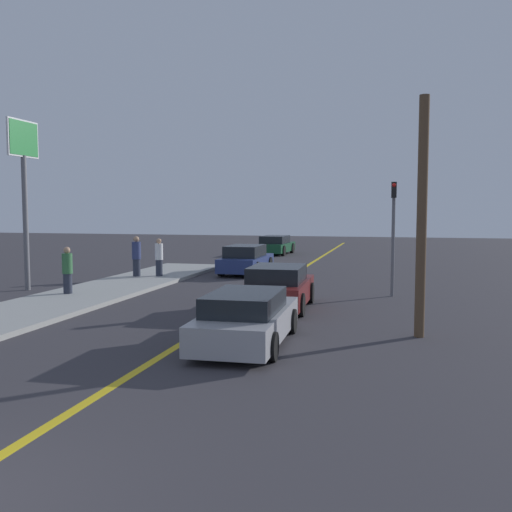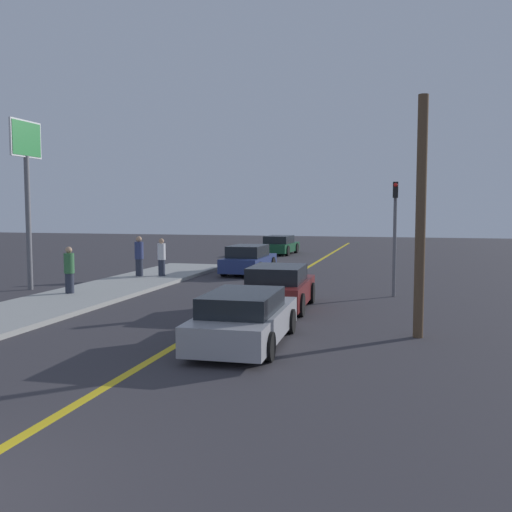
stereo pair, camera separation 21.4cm
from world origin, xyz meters
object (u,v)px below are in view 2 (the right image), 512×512
Objects in this scene: car_ahead_center at (278,288)px; pedestrian_far_standing at (139,256)px; car_near_right_lane at (244,319)px; pedestrian_mid_group at (69,270)px; roadside_sign at (26,165)px; utility_pole at (421,218)px; pedestrian_by_sign at (162,257)px; car_parked_left_lot at (279,245)px; car_far_distant at (249,260)px; traffic_light at (395,227)px.

pedestrian_far_standing is at bearing 140.88° from car_ahead_center.
pedestrian_mid_group is (-7.84, 5.17, 0.36)m from car_near_right_lane.
roadside_sign is (-2.60, -3.99, 3.71)m from pedestrian_far_standing.
utility_pole is (3.85, 1.77, 2.28)m from car_near_right_lane.
pedestrian_mid_group is 0.28× the size of utility_pole.
pedestrian_by_sign is at bearing 80.31° from pedestrian_mid_group.
utility_pole reaches higher than pedestrian_far_standing.
pedestrian_by_sign is (-2.05, -14.86, 0.35)m from car_parked_left_lot.
pedestrian_by_sign is at bearing 139.87° from utility_pole.
car_ahead_center is at bearing -9.32° from roadside_sign.
pedestrian_by_sign reaches higher than pedestrian_mid_group.
roadside_sign reaches higher than pedestrian_by_sign.
pedestrian_by_sign is 0.26× the size of roadside_sign.
pedestrian_far_standing is (0.06, 5.28, 0.06)m from pedestrian_mid_group.
pedestrian_by_sign reaches higher than car_near_right_lane.
utility_pole is at bearing -38.46° from car_ahead_center.
roadside_sign reaches higher than pedestrian_mid_group.
car_far_distant is 2.61× the size of pedestrian_by_sign.
traffic_light is at bearing -11.82° from pedestrian_far_standing.
car_parked_left_lot is 20.41m from roadside_sign.
pedestrian_far_standing is 0.44× the size of traffic_light.
car_ahead_center is 21.36m from car_parked_left_lot.
utility_pole is at bearing 22.89° from car_near_right_lane.
utility_pole reaches higher than car_parked_left_lot.
traffic_light is 6.45m from utility_pole.
utility_pole is (11.69, -3.40, 1.92)m from pedestrian_mid_group.
car_near_right_lane is at bearing -31.88° from roadside_sign.
car_near_right_lane is at bearing -77.01° from car_parked_left_lot.
pedestrian_far_standing is (-4.06, -3.37, 0.36)m from car_far_distant.
car_far_distant is 4.37m from pedestrian_by_sign.
car_parked_left_lot is at bearing 100.16° from car_ahead_center.
car_parked_left_lot is 15.50m from pedestrian_far_standing.
utility_pole is (11.63, -8.68, 1.85)m from pedestrian_far_standing.
utility_pole is (8.67, -23.90, 2.25)m from car_parked_left_lot.
car_near_right_lane is 0.69× the size of roadside_sign.
car_far_distant is 0.67× the size of roadside_sign.
roadside_sign is at bearing -103.81° from car_parked_left_lot.
utility_pole reaches higher than car_ahead_center.
car_parked_left_lot is at bearing 109.95° from utility_pole.
utility_pole is at bearing -58.12° from car_far_distant.
car_ahead_center is 2.28× the size of pedestrian_far_standing.
car_near_right_lane is 14.32m from car_far_distant.
pedestrian_mid_group is 11.49m from traffic_light.
traffic_light is at bearing 96.30° from utility_pole.
traffic_light is at bearing 7.19° from roadside_sign.
car_parked_left_lot is at bearing 114.48° from traffic_light.
traffic_light reaches higher than pedestrian_far_standing.
traffic_light is (7.97, -17.50, 1.85)m from car_parked_left_lot.
car_parked_left_lot is 19.32m from traffic_light.
car_far_distant is 2.46× the size of pedestrian_far_standing.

